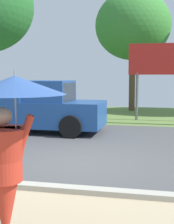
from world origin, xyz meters
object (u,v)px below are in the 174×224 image
Objects in this scene: roadside_billboard at (158,65)px; pickup_truck at (34,108)px; tree_center_back at (133,26)px; monk_pedestrian at (8,150)px.

pickup_truck is at bearing -138.54° from roadside_billboard.
tree_center_back is (2.94, 8.08, 4.03)m from pickup_truck.
monk_pedestrian is 8.27m from pickup_truck.
roadside_billboard is (1.67, 11.69, 1.36)m from monk_pedestrian.
monk_pedestrian reaches higher than pickup_truck.
roadside_billboard is at bearing -70.68° from tree_center_back.
roadside_billboard is 5.02m from tree_center_back.
pickup_truck is 9.50m from tree_center_back.
pickup_truck is at bearing -110.03° from tree_center_back.
monk_pedestrian is 0.31× the size of tree_center_back.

